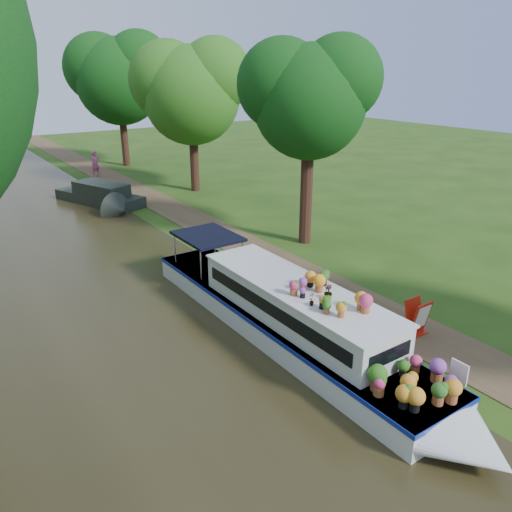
% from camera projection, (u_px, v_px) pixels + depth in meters
% --- Properties ---
extents(ground, '(100.00, 100.00, 0.00)m').
position_uv_depth(ground, '(278.00, 282.00, 18.94)').
color(ground, '#224010').
rests_on(ground, ground).
extents(canal_water, '(10.00, 100.00, 0.02)m').
position_uv_depth(canal_water, '(127.00, 326.00, 15.75)').
color(canal_water, black).
rests_on(canal_water, ground).
extents(towpath, '(2.20, 100.00, 0.03)m').
position_uv_depth(towpath, '(302.00, 275.00, 19.57)').
color(towpath, '#4B3823').
rests_on(towpath, ground).
extents(plant_boat, '(2.29, 13.52, 2.25)m').
position_uv_depth(plant_boat, '(296.00, 318.00, 14.49)').
color(plant_boat, silver).
rests_on(plant_boat, canal_water).
extents(tree_near_overhang, '(5.52, 5.28, 8.99)m').
position_uv_depth(tree_near_overhang, '(309.00, 93.00, 20.94)').
color(tree_near_overhang, black).
rests_on(tree_near_overhang, ground).
extents(tree_near_mid, '(6.90, 6.60, 9.40)m').
position_uv_depth(tree_near_mid, '(190.00, 87.00, 30.60)').
color(tree_near_mid, black).
rests_on(tree_near_mid, ground).
extents(tree_near_far, '(7.59, 7.26, 10.30)m').
position_uv_depth(tree_near_far, '(118.00, 74.00, 38.57)').
color(tree_near_far, black).
rests_on(tree_near_far, ground).
extents(second_boat, '(3.87, 7.11, 1.29)m').
position_uv_depth(second_boat, '(102.00, 196.00, 29.30)').
color(second_boat, black).
rests_on(second_boat, canal_water).
extents(sandwich_board, '(0.69, 0.54, 1.09)m').
position_uv_depth(sandwich_board, '(417.00, 318.00, 15.13)').
color(sandwich_board, '#B41E0C').
rests_on(sandwich_board, towpath).
extents(pedestrian_pink, '(0.78, 0.63, 1.87)m').
position_uv_depth(pedestrian_pink, '(96.00, 164.00, 36.43)').
color(pedestrian_pink, '#D9597B').
rests_on(pedestrian_pink, towpath).
extents(verge_plant, '(0.49, 0.45, 0.45)m').
position_uv_depth(verge_plant, '(260.00, 277.00, 18.82)').
color(verge_plant, '#29621D').
rests_on(verge_plant, ground).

